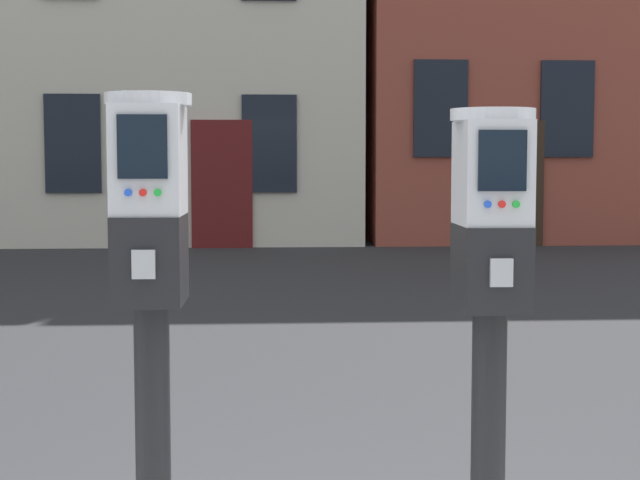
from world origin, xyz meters
TOP-DOWN VIEW (x-y plane):
  - parking_meter_near_kerb at (-0.61, -0.31)m, footprint 0.22×0.25m
  - parking_meter_twin_adjacent at (0.26, -0.31)m, footprint 0.22×0.25m

SIDE VIEW (x-z plane):
  - parking_meter_twin_adjacent at x=0.26m, z-range 0.42..1.87m
  - parking_meter_near_kerb at x=-0.61m, z-range 0.42..1.91m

